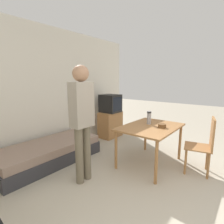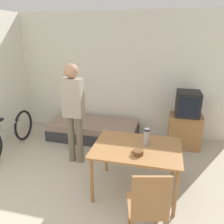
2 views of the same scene
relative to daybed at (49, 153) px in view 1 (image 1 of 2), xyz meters
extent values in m
plane|color=#B2A893|center=(0.28, -2.69, -0.19)|extent=(20.00, 20.00, 0.00)
cube|color=silver|center=(0.28, 0.55, 1.16)|extent=(5.40, 0.06, 2.70)
cube|color=#333338|center=(0.00, 0.00, -0.07)|extent=(1.96, 0.88, 0.24)
cube|color=gray|center=(0.00, 0.00, 0.12)|extent=(1.90, 0.85, 0.14)
cube|color=#9E6B3D|center=(1.94, 0.04, 0.16)|extent=(0.64, 0.40, 0.70)
cube|color=black|center=(1.94, 0.04, 0.76)|extent=(0.45, 0.49, 0.48)
cube|color=black|center=(1.94, -0.19, 0.76)|extent=(0.37, 0.01, 0.38)
cube|color=#9E6B3D|center=(1.16, -1.56, 0.53)|extent=(1.22, 0.89, 0.03)
cylinder|color=#9E6B3D|center=(0.61, -1.94, 0.17)|extent=(0.05, 0.05, 0.71)
cylinder|color=#9E6B3D|center=(1.71, -1.94, 0.17)|extent=(0.05, 0.05, 0.71)
cylinder|color=#9E6B3D|center=(0.61, -1.17, 0.17)|extent=(0.05, 0.05, 0.71)
cylinder|color=#9E6B3D|center=(1.71, -1.17, 0.17)|extent=(0.05, 0.05, 0.71)
cube|color=#9E6B3D|center=(1.38, -2.33, 0.27)|extent=(0.50, 0.50, 0.02)
cube|color=#9E6B3D|center=(1.43, -2.52, 0.53)|extent=(0.38, 0.12, 0.51)
cylinder|color=#9E6B3D|center=(1.51, -2.13, 0.03)|extent=(0.04, 0.04, 0.44)
cylinder|color=#9E6B3D|center=(1.18, -2.21, 0.03)|extent=(0.04, 0.04, 0.44)
cylinder|color=#9E6B3D|center=(1.59, -2.46, 0.03)|extent=(0.04, 0.04, 0.44)
cylinder|color=#9E6B3D|center=(1.26, -2.54, 0.03)|extent=(0.04, 0.04, 0.44)
cylinder|color=#6B604C|center=(-0.09, -1.01, 0.25)|extent=(0.12, 0.12, 0.89)
cylinder|color=#6B604C|center=(0.07, -1.01, 0.25)|extent=(0.12, 0.12, 0.89)
cube|color=#9E9384|center=(-0.01, -1.01, 1.03)|extent=(0.34, 0.20, 0.66)
sphere|color=#A87A5B|center=(-0.01, -1.01, 1.48)|extent=(0.24, 0.24, 0.24)
cylinder|color=#99999E|center=(1.28, -1.46, 0.67)|extent=(0.08, 0.08, 0.25)
cylinder|color=black|center=(1.28, -1.46, 0.78)|extent=(0.08, 0.08, 0.03)
cylinder|color=brown|center=(1.20, -1.76, 0.58)|extent=(0.14, 0.14, 0.07)
camera|label=1|loc=(-1.72, -2.95, 1.39)|focal=28.00mm
camera|label=2|loc=(1.46, -4.28, 2.04)|focal=35.00mm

